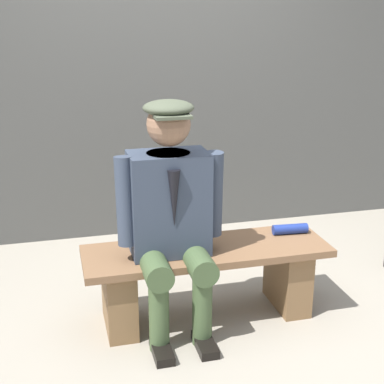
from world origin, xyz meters
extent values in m
plane|color=gray|center=(0.00, 0.00, 0.00)|extent=(30.00, 30.00, 0.00)
cube|color=brown|center=(0.00, 0.00, 0.43)|extent=(1.44, 0.45, 0.04)
cube|color=brown|center=(-0.52, 0.00, 0.20)|extent=(0.17, 0.39, 0.41)
cube|color=brown|center=(0.52, 0.00, 0.20)|extent=(0.17, 0.39, 0.41)
cube|color=#333D4E|center=(0.22, 0.00, 0.74)|extent=(0.44, 0.26, 0.58)
cylinder|color=#1E2338|center=(0.22, 0.00, 1.00)|extent=(0.24, 0.24, 0.06)
cone|color=black|center=(0.22, 0.14, 0.81)|extent=(0.07, 0.07, 0.32)
sphere|color=#8C664C|center=(0.22, 0.02, 1.19)|extent=(0.24, 0.24, 0.24)
ellipsoid|color=#474D3B|center=(0.22, 0.02, 1.28)|extent=(0.27, 0.27, 0.08)
cube|color=#474D3B|center=(0.22, 0.13, 1.25)|extent=(0.19, 0.11, 0.02)
cylinder|color=#415633|center=(0.10, 0.14, 0.45)|extent=(0.15, 0.42, 0.15)
cylinder|color=#415633|center=(0.10, 0.27, 0.23)|extent=(0.11, 0.11, 0.45)
cube|color=black|center=(0.10, 0.33, 0.03)|extent=(0.10, 0.24, 0.05)
cylinder|color=#333D4E|center=(-0.03, 0.04, 0.79)|extent=(0.11, 0.14, 0.50)
cylinder|color=#415633|center=(0.34, 0.14, 0.45)|extent=(0.15, 0.42, 0.15)
cylinder|color=#415633|center=(0.34, 0.27, 0.23)|extent=(0.11, 0.11, 0.45)
cube|color=black|center=(0.34, 0.33, 0.03)|extent=(0.10, 0.24, 0.05)
cylinder|color=#333D4E|center=(0.47, 0.04, 0.79)|extent=(0.11, 0.14, 0.50)
cylinder|color=navy|center=(-0.56, -0.08, 0.48)|extent=(0.22, 0.08, 0.06)
cube|color=#4D4D4A|center=(0.00, -1.55, 1.28)|extent=(12.00, 0.24, 2.56)
camera|label=1|loc=(0.83, 2.87, 1.76)|focal=52.03mm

